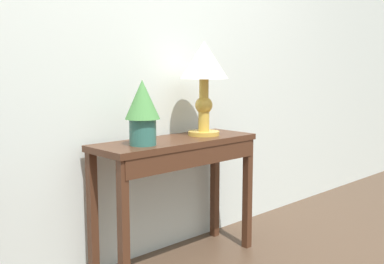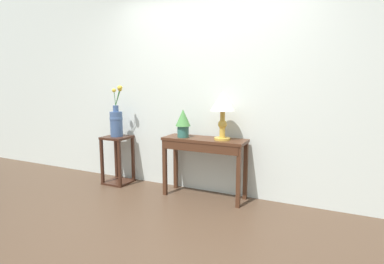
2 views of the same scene
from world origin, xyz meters
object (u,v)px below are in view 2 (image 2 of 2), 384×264
at_px(pedestal_stand_left, 118,160).
at_px(flower_vase_tall, 116,120).
at_px(table_lamp, 223,105).
at_px(console_table, 204,149).
at_px(potted_plant_on_console, 183,122).

xyz_separation_m(pedestal_stand_left, flower_vase_tall, (0.00, -0.00, 0.55)).
bearing_deg(table_lamp, pedestal_stand_left, -179.19).
distance_m(pedestal_stand_left, flower_vase_tall, 0.55).
height_order(console_table, table_lamp, table_lamp).
bearing_deg(console_table, flower_vase_tall, -179.94).
bearing_deg(flower_vase_tall, pedestal_stand_left, 166.48).
bearing_deg(pedestal_stand_left, table_lamp, 0.81).
height_order(table_lamp, flower_vase_tall, flower_vase_tall).
bearing_deg(potted_plant_on_console, pedestal_stand_left, 178.98).
bearing_deg(console_table, table_lamp, 5.37).
relative_size(console_table, table_lamp, 1.81).
bearing_deg(table_lamp, flower_vase_tall, -179.16).
relative_size(potted_plant_on_console, pedestal_stand_left, 0.51).
distance_m(potted_plant_on_console, pedestal_stand_left, 1.19).
height_order(table_lamp, pedestal_stand_left, table_lamp).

